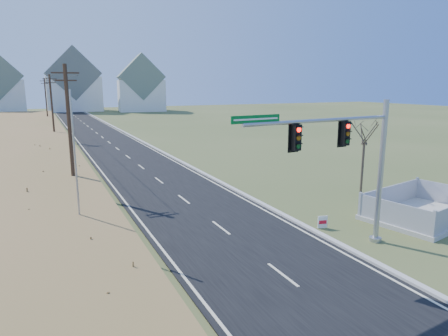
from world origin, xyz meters
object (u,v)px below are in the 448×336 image
Objects in this scene: flagpole at (77,182)px; bare_tree at (365,131)px; traffic_signal_mast at (355,160)px; open_sign at (323,222)px; fence_enclosure at (423,213)px.

flagpole is 1.32× the size of bare_tree.
flagpole is (-11.36, 6.63, -1.34)m from traffic_signal_mast.
bare_tree is at bearing 1.46° from flagpole.
bare_tree is at bearing 45.97° from open_sign.
fence_enclosure is 19.22m from flagpole.
traffic_signal_mast is 1.18× the size of fence_enclosure.
open_sign is at bearing -147.54° from bare_tree.
bare_tree is (0.49, 5.47, 4.24)m from fence_enclosure.
traffic_signal_mast reaches higher than bare_tree.
open_sign is 12.86m from flagpole.
flagpole is 18.92m from bare_tree.
traffic_signal_mast is 1.18× the size of flagpole.
flagpole is (-18.37, 4.99, 2.66)m from fence_enclosure.
fence_enclosure reaches higher than open_sign.
bare_tree is (18.85, 0.48, 1.58)m from flagpole.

